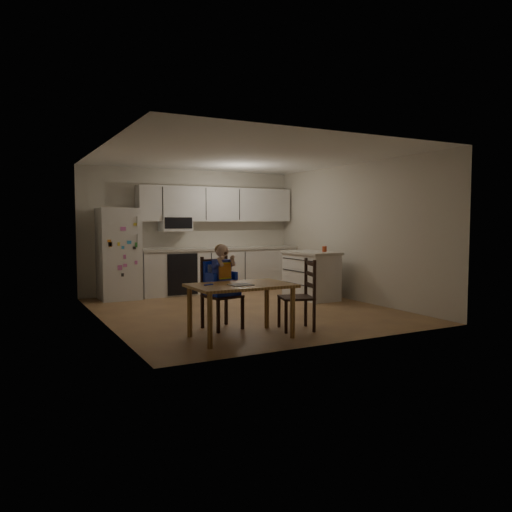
{
  "coord_description": "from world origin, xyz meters",
  "views": [
    {
      "loc": [
        -3.61,
        -7.24,
        1.45
      ],
      "look_at": [
        -0.37,
        -1.1,
        0.97
      ],
      "focal_mm": 35.0,
      "sensor_mm": 36.0,
      "label": 1
    }
  ],
  "objects_px": {
    "refrigerator": "(119,254)",
    "kitchen_island": "(311,275)",
    "red_cup": "(324,249)",
    "chair_booster": "(220,278)",
    "dining_table": "(241,291)",
    "chair_side": "(303,290)"
  },
  "relations": [
    {
      "from": "refrigerator",
      "to": "kitchen_island",
      "type": "xyz_separation_m",
      "value": [
        3.2,
        -1.62,
        -0.4
      ]
    },
    {
      "from": "red_cup",
      "to": "chair_booster",
      "type": "distance_m",
      "value": 3.07
    },
    {
      "from": "dining_table",
      "to": "refrigerator",
      "type": "bearing_deg",
      "value": 99.59
    },
    {
      "from": "kitchen_island",
      "to": "dining_table",
      "type": "xyz_separation_m",
      "value": [
        -2.55,
        -2.22,
        0.13
      ]
    },
    {
      "from": "kitchen_island",
      "to": "chair_booster",
      "type": "height_order",
      "value": "chair_booster"
    },
    {
      "from": "dining_table",
      "to": "chair_side",
      "type": "bearing_deg",
      "value": 1.4
    },
    {
      "from": "refrigerator",
      "to": "red_cup",
      "type": "xyz_separation_m",
      "value": [
        3.36,
        -1.83,
        0.09
      ]
    },
    {
      "from": "refrigerator",
      "to": "chair_side",
      "type": "bearing_deg",
      "value": -67.41
    },
    {
      "from": "chair_booster",
      "to": "refrigerator",
      "type": "bearing_deg",
      "value": 91.23
    },
    {
      "from": "kitchen_island",
      "to": "red_cup",
      "type": "xyz_separation_m",
      "value": [
        0.16,
        -0.21,
        0.49
      ]
    },
    {
      "from": "refrigerator",
      "to": "chair_booster",
      "type": "relative_size",
      "value": 1.48
    },
    {
      "from": "chair_side",
      "to": "red_cup",
      "type": "bearing_deg",
      "value": 154.85
    },
    {
      "from": "kitchen_island",
      "to": "red_cup",
      "type": "height_order",
      "value": "red_cup"
    },
    {
      "from": "refrigerator",
      "to": "kitchen_island",
      "type": "height_order",
      "value": "refrigerator"
    },
    {
      "from": "chair_booster",
      "to": "red_cup",
      "type": "bearing_deg",
      "value": 17.2
    },
    {
      "from": "dining_table",
      "to": "chair_booster",
      "type": "distance_m",
      "value": 0.63
    },
    {
      "from": "red_cup",
      "to": "dining_table",
      "type": "distance_m",
      "value": 3.4
    },
    {
      "from": "dining_table",
      "to": "red_cup",
      "type": "bearing_deg",
      "value": 36.61
    },
    {
      "from": "red_cup",
      "to": "chair_side",
      "type": "relative_size",
      "value": 0.11
    },
    {
      "from": "kitchen_island",
      "to": "red_cup",
      "type": "relative_size",
      "value": 11.69
    },
    {
      "from": "red_cup",
      "to": "chair_side",
      "type": "bearing_deg",
      "value": -131.65
    },
    {
      "from": "dining_table",
      "to": "chair_side",
      "type": "relative_size",
      "value": 1.32
    }
  ]
}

